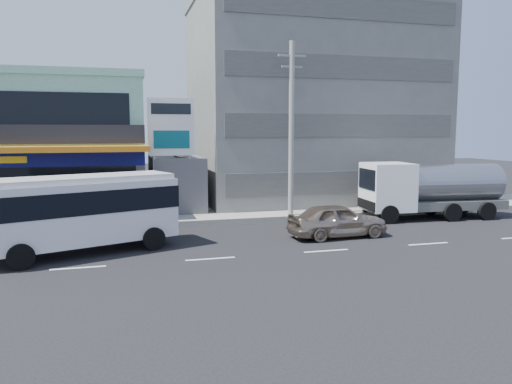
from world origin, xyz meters
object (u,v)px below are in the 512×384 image
(sedan, at_px, (337,220))
(billboard, at_px, (171,134))
(satellite_dish, at_px, (177,156))
(utility_pole_near, at_px, (291,130))
(motorcycle_rider, at_px, (108,216))
(concrete_building, at_px, (309,104))
(shop_building, at_px, (41,149))
(tanker_truck, at_px, (428,189))
(minibus, at_px, (81,208))

(sedan, bearing_deg, billboard, 43.87)
(satellite_dish, distance_m, utility_pole_near, 7.17)
(satellite_dish, height_order, motorcycle_rider, satellite_dish)
(billboard, height_order, utility_pole_near, utility_pole_near)
(sedan, bearing_deg, concrete_building, -17.88)
(satellite_dish, distance_m, motorcycle_rider, 6.44)
(concrete_building, height_order, sedan, concrete_building)
(billboard, bearing_deg, satellite_dish, 74.48)
(concrete_building, height_order, utility_pole_near, concrete_building)
(shop_building, relative_size, tanker_truck, 1.47)
(billboard, xyz_separation_m, utility_pole_near, (6.50, -1.80, 0.22))
(satellite_dish, bearing_deg, tanker_truck, -20.47)
(tanker_truck, bearing_deg, satellite_dish, 159.53)
(sedan, height_order, tanker_truck, tanker_truck)
(concrete_building, bearing_deg, sedan, -105.04)
(billboard, relative_size, motorcycle_rider, 2.95)
(sedan, distance_m, motorcycle_rider, 11.48)
(tanker_truck, bearing_deg, billboard, 166.77)
(utility_pole_near, xyz_separation_m, tanker_truck, (7.88, -1.58, -3.40))
(billboard, bearing_deg, tanker_truck, -13.23)
(satellite_dish, distance_m, tanker_truck, 14.93)
(minibus, bearing_deg, sedan, 0.59)
(utility_pole_near, relative_size, motorcycle_rider, 4.28)
(billboard, bearing_deg, shop_building, 147.68)
(motorcycle_rider, bearing_deg, concrete_building, 30.36)
(concrete_building, xyz_separation_m, minibus, (-14.97, -12.64, -5.07))
(shop_building, distance_m, satellite_dish, 8.54)
(minibus, distance_m, tanker_truck, 19.16)
(shop_building, bearing_deg, billboard, -32.32)
(concrete_building, bearing_deg, minibus, -139.81)
(satellite_dish, bearing_deg, utility_pole_near, -30.96)
(concrete_building, height_order, minibus, concrete_building)
(shop_building, relative_size, billboard, 1.80)
(concrete_building, xyz_separation_m, motorcycle_rider, (-14.00, -8.20, -6.23))
(shop_building, height_order, minibus, shop_building)
(minibus, bearing_deg, satellite_dish, 60.12)
(satellite_dish, xyz_separation_m, tanker_truck, (13.88, -5.18, -1.82))
(shop_building, distance_m, sedan, 18.86)
(motorcycle_rider, bearing_deg, billboard, 34.44)
(tanker_truck, bearing_deg, utility_pole_near, 168.66)
(concrete_building, bearing_deg, satellite_dish, -158.20)
(sedan, bearing_deg, satellite_dish, 35.06)
(utility_pole_near, bearing_deg, minibus, -155.30)
(sedan, bearing_deg, tanker_truck, -68.06)
(utility_pole_near, xyz_separation_m, sedan, (0.64, -4.92, -4.33))
(satellite_dish, relative_size, billboard, 0.22)
(shop_building, relative_size, minibus, 1.53)
(shop_building, bearing_deg, utility_pole_near, -25.06)
(satellite_dish, height_order, sedan, satellite_dish)
(concrete_building, relative_size, minibus, 1.97)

